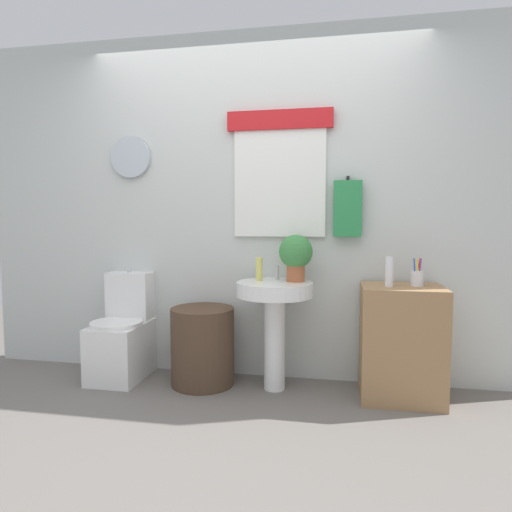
{
  "coord_description": "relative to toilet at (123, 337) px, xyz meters",
  "views": [
    {
      "loc": [
        0.64,
        -2.17,
        1.2
      ],
      "look_at": [
        0.08,
        0.8,
        0.95
      ],
      "focal_mm": 30.89,
      "sensor_mm": 36.0,
      "label": 1
    }
  ],
  "objects": [
    {
      "name": "faucet",
      "position": [
        1.18,
        0.08,
        0.51
      ],
      "size": [
        0.03,
        0.03,
        0.1
      ],
      "primitive_type": "cylinder",
      "color": "silver",
      "rests_on": "pedestal_sink"
    },
    {
      "name": "back_wall",
      "position": [
        0.98,
        0.26,
        1.0
      ],
      "size": [
        4.4,
        0.18,
        2.6
      ],
      "color": "silver",
      "rests_on": "ground_plane"
    },
    {
      "name": "soap_bottle",
      "position": [
        1.06,
        0.01,
        0.54
      ],
      "size": [
        0.05,
        0.05,
        0.17
      ],
      "primitive_type": "cylinder",
      "color": "#DBD166",
      "rests_on": "pedestal_sink"
    },
    {
      "name": "lotion_bottle",
      "position": [
        1.94,
        -0.08,
        0.55
      ],
      "size": [
        0.05,
        0.05,
        0.2
      ],
      "primitive_type": "cylinder",
      "color": "white",
      "rests_on": "wooden_cabinet"
    },
    {
      "name": "potted_plant",
      "position": [
        1.32,
        0.02,
        0.65
      ],
      "size": [
        0.24,
        0.24,
        0.33
      ],
      "color": "#AD5B38",
      "rests_on": "pedestal_sink"
    },
    {
      "name": "ground_plane",
      "position": [
        0.97,
        -0.89,
        -0.31
      ],
      "size": [
        8.0,
        8.0,
        0.0
      ],
      "primitive_type": "plane",
      "color": "slate"
    },
    {
      "name": "toilet",
      "position": [
        0.0,
        0.0,
        0.0
      ],
      "size": [
        0.38,
        0.51,
        0.81
      ],
      "color": "white",
      "rests_on": "ground_plane"
    },
    {
      "name": "pedestal_sink",
      "position": [
        1.18,
        -0.04,
        0.28
      ],
      "size": [
        0.54,
        0.54,
        0.77
      ],
      "color": "white",
      "rests_on": "ground_plane"
    },
    {
      "name": "laundry_hamper",
      "position": [
        0.64,
        -0.04,
        -0.03
      ],
      "size": [
        0.46,
        0.46,
        0.56
      ],
      "primitive_type": "cylinder",
      "color": "#4C3828",
      "rests_on": "ground_plane"
    },
    {
      "name": "wooden_cabinet",
      "position": [
        2.03,
        -0.04,
        0.07
      ],
      "size": [
        0.53,
        0.44,
        0.76
      ],
      "primitive_type": "cube",
      "color": "#9E754C",
      "rests_on": "ground_plane"
    },
    {
      "name": "toothbrush_cup",
      "position": [
        2.13,
        -0.02,
        0.51
      ],
      "size": [
        0.08,
        0.08,
        0.18
      ],
      "color": "silver",
      "rests_on": "wooden_cabinet"
    }
  ]
}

